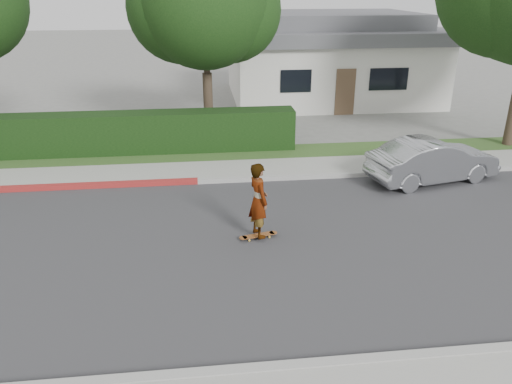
% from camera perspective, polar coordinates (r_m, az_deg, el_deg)
% --- Properties ---
extents(ground, '(120.00, 120.00, 0.00)m').
position_cam_1_polar(ground, '(11.66, -11.46, -6.69)').
color(ground, slate).
rests_on(ground, ground).
extents(road, '(60.00, 8.00, 0.01)m').
position_cam_1_polar(road, '(11.65, -11.46, -6.67)').
color(road, '#2D2D30').
rests_on(road, ground).
extents(curb_near, '(60.00, 0.20, 0.15)m').
position_cam_1_polar(curb_near, '(8.29, -13.59, -20.22)').
color(curb_near, '#9E9E99').
rests_on(curb_near, ground).
extents(curb_far, '(60.00, 0.20, 0.15)m').
position_cam_1_polar(curb_far, '(15.33, -10.42, 1.07)').
color(curb_far, '#9E9E99').
rests_on(curb_far, ground).
extents(sidewalk_far, '(60.00, 1.60, 0.12)m').
position_cam_1_polar(sidewalk_far, '(16.17, -10.25, 2.19)').
color(sidewalk_far, gray).
rests_on(sidewalk_far, ground).
extents(planting_strip, '(60.00, 1.60, 0.10)m').
position_cam_1_polar(planting_strip, '(17.68, -9.99, 3.97)').
color(planting_strip, '#2D4C1E').
rests_on(planting_strip, ground).
extents(hedge, '(15.00, 1.00, 1.50)m').
position_cam_1_polar(hedge, '(18.48, -19.41, 6.11)').
color(hedge, black).
rests_on(hedge, ground).
extents(tree_center, '(5.66, 4.84, 7.44)m').
position_cam_1_polar(tree_center, '(19.34, -5.96, 20.46)').
color(tree_center, '#33261C').
rests_on(tree_center, ground).
extents(house, '(10.60, 8.60, 4.30)m').
position_cam_1_polar(house, '(27.25, 8.32, 15.06)').
color(house, beige).
rests_on(house, ground).
extents(skateboard, '(0.97, 0.40, 0.09)m').
position_cam_1_polar(skateboard, '(11.94, 0.28, -4.98)').
color(skateboard, gold).
rests_on(skateboard, ground).
extents(skateboarder, '(0.62, 0.76, 1.81)m').
position_cam_1_polar(skateboarder, '(11.54, 0.29, -0.94)').
color(skateboarder, white).
rests_on(skateboarder, skateboard).
extents(car_silver, '(4.22, 2.25, 1.32)m').
position_cam_1_polar(car_silver, '(16.12, 19.56, 3.41)').
color(car_silver, '#A4A6AB').
rests_on(car_silver, ground).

